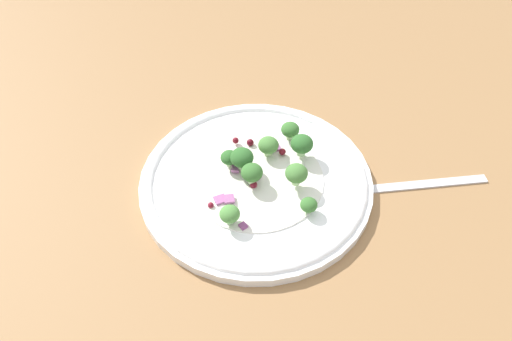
# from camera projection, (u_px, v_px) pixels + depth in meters

# --- Properties ---
(ground_plane) EXTENTS (1.80, 1.80, 0.02)m
(ground_plane) POSITION_uv_depth(u_px,v_px,m) (246.00, 188.00, 0.64)
(ground_plane) COLOR olive
(plate) EXTENTS (0.28, 0.28, 0.02)m
(plate) POSITION_uv_depth(u_px,v_px,m) (256.00, 181.00, 0.62)
(plate) COLOR white
(plate) RESTS_ON ground_plane
(dressing_pool) EXTENTS (0.16, 0.16, 0.00)m
(dressing_pool) POSITION_uv_depth(u_px,v_px,m) (256.00, 178.00, 0.62)
(dressing_pool) COLOR white
(dressing_pool) RESTS_ON plate
(broccoli_floret_0) EXTENTS (0.03, 0.03, 0.03)m
(broccoli_floret_0) POSITION_uv_depth(u_px,v_px,m) (242.00, 158.00, 0.61)
(broccoli_floret_0) COLOR #9EC684
(broccoli_floret_0) RESTS_ON plate
(broccoli_floret_1) EXTENTS (0.02, 0.02, 0.02)m
(broccoli_floret_1) POSITION_uv_depth(u_px,v_px,m) (229.00, 158.00, 0.62)
(broccoli_floret_1) COLOR #9EC684
(broccoli_floret_1) RESTS_ON plate
(broccoli_floret_2) EXTENTS (0.02, 0.02, 0.02)m
(broccoli_floret_2) POSITION_uv_depth(u_px,v_px,m) (309.00, 205.00, 0.58)
(broccoli_floret_2) COLOR #8EB77A
(broccoli_floret_2) RESTS_ON plate
(broccoli_floret_3) EXTENTS (0.02, 0.02, 0.02)m
(broccoli_floret_3) POSITION_uv_depth(u_px,v_px,m) (290.00, 130.00, 0.65)
(broccoli_floret_3) COLOR #ADD18E
(broccoli_floret_3) RESTS_ON plate
(broccoli_floret_4) EXTENTS (0.03, 0.03, 0.03)m
(broccoli_floret_4) POSITION_uv_depth(u_px,v_px,m) (302.00, 144.00, 0.63)
(broccoli_floret_4) COLOR #8EB77A
(broccoli_floret_4) RESTS_ON plate
(broccoli_floret_5) EXTENTS (0.03, 0.03, 0.03)m
(broccoli_floret_5) POSITION_uv_depth(u_px,v_px,m) (296.00, 174.00, 0.59)
(broccoli_floret_5) COLOR #ADD18E
(broccoli_floret_5) RESTS_ON plate
(broccoli_floret_6) EXTENTS (0.02, 0.02, 0.02)m
(broccoli_floret_6) POSITION_uv_depth(u_px,v_px,m) (230.00, 214.00, 0.56)
(broccoli_floret_6) COLOR #8EB77A
(broccoli_floret_6) RESTS_ON plate
(broccoli_floret_7) EXTENTS (0.03, 0.03, 0.03)m
(broccoli_floret_7) POSITION_uv_depth(u_px,v_px,m) (268.00, 146.00, 0.63)
(broccoli_floret_7) COLOR #ADD18E
(broccoli_floret_7) RESTS_ON plate
(broccoli_floret_8) EXTENTS (0.03, 0.03, 0.03)m
(broccoli_floret_8) POSITION_uv_depth(u_px,v_px,m) (254.00, 172.00, 0.60)
(broccoli_floret_8) COLOR #ADD18E
(broccoli_floret_8) RESTS_ON plate
(cranberry_0) EXTENTS (0.01, 0.01, 0.01)m
(cranberry_0) POSITION_uv_depth(u_px,v_px,m) (236.00, 141.00, 0.65)
(cranberry_0) COLOR maroon
(cranberry_0) RESTS_ON plate
(cranberry_1) EXTENTS (0.01, 0.01, 0.01)m
(cranberry_1) POSITION_uv_depth(u_px,v_px,m) (250.00, 143.00, 0.65)
(cranberry_1) COLOR #4C0A14
(cranberry_1) RESTS_ON plate
(cranberry_2) EXTENTS (0.01, 0.01, 0.01)m
(cranberry_2) POSITION_uv_depth(u_px,v_px,m) (242.00, 153.00, 0.64)
(cranberry_2) COLOR maroon
(cranberry_2) RESTS_ON plate
(cranberry_3) EXTENTS (0.01, 0.01, 0.01)m
(cranberry_3) POSITION_uv_depth(u_px,v_px,m) (254.00, 184.00, 0.61)
(cranberry_3) COLOR maroon
(cranberry_3) RESTS_ON plate
(cranberry_4) EXTENTS (0.01, 0.01, 0.01)m
(cranberry_4) POSITION_uv_depth(u_px,v_px,m) (211.00, 205.00, 0.59)
(cranberry_4) COLOR maroon
(cranberry_4) RESTS_ON plate
(cranberry_5) EXTENTS (0.01, 0.01, 0.01)m
(cranberry_5) POSITION_uv_depth(u_px,v_px,m) (282.00, 152.00, 0.64)
(cranberry_5) COLOR maroon
(cranberry_5) RESTS_ON plate
(onion_bit_0) EXTENTS (0.01, 0.01, 0.00)m
(onion_bit_0) POSITION_uv_depth(u_px,v_px,m) (220.00, 200.00, 0.59)
(onion_bit_0) COLOR #A35B93
(onion_bit_0) RESTS_ON plate
(onion_bit_1) EXTENTS (0.02, 0.02, 0.00)m
(onion_bit_1) POSITION_uv_depth(u_px,v_px,m) (236.00, 168.00, 0.62)
(onion_bit_1) COLOR #A35B93
(onion_bit_1) RESTS_ON plate
(onion_bit_2) EXTENTS (0.01, 0.01, 0.00)m
(onion_bit_2) POSITION_uv_depth(u_px,v_px,m) (277.00, 148.00, 0.65)
(onion_bit_2) COLOR #934C84
(onion_bit_2) RESTS_ON plate
(onion_bit_3) EXTENTS (0.02, 0.02, 0.00)m
(onion_bit_3) POSITION_uv_depth(u_px,v_px,m) (229.00, 199.00, 0.59)
(onion_bit_3) COLOR #A35B93
(onion_bit_3) RESTS_ON plate
(onion_bit_4) EXTENTS (0.01, 0.01, 0.00)m
(onion_bit_4) POSITION_uv_depth(u_px,v_px,m) (243.00, 226.00, 0.57)
(onion_bit_4) COLOR #843D75
(onion_bit_4) RESTS_ON plate
(onion_bit_5) EXTENTS (0.02, 0.01, 0.00)m
(onion_bit_5) POSITION_uv_depth(u_px,v_px,m) (255.00, 175.00, 0.62)
(onion_bit_5) COLOR #934C84
(onion_bit_5) RESTS_ON plate
(fork) EXTENTS (0.18, 0.09, 0.01)m
(fork) POSITION_uv_depth(u_px,v_px,m) (405.00, 186.00, 0.62)
(fork) COLOR silver
(fork) RESTS_ON ground_plane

